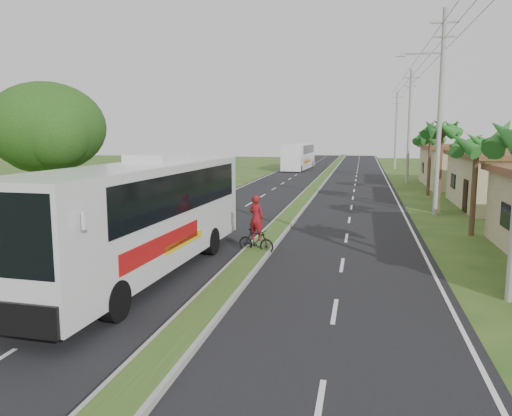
# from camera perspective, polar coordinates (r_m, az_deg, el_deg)

# --- Properties ---
(ground) EXTENTS (180.00, 180.00, 0.00)m
(ground) POSITION_cam_1_polar(r_m,az_deg,el_deg) (14.85, -4.89, -10.75)
(ground) COLOR #2A4B1B
(ground) RESTS_ON ground
(road_asphalt) EXTENTS (14.00, 160.00, 0.02)m
(road_asphalt) POSITION_cam_1_polar(r_m,az_deg,el_deg) (34.00, 4.94, 0.24)
(road_asphalt) COLOR black
(road_asphalt) RESTS_ON ground
(median_strip) EXTENTS (1.20, 160.00, 0.18)m
(median_strip) POSITION_cam_1_polar(r_m,az_deg,el_deg) (33.99, 4.94, 0.39)
(median_strip) COLOR gray
(median_strip) RESTS_ON ground
(lane_edge_left) EXTENTS (0.12, 160.00, 0.01)m
(lane_edge_left) POSITION_cam_1_polar(r_m,az_deg,el_deg) (35.44, -5.87, 0.55)
(lane_edge_left) COLOR silver
(lane_edge_left) RESTS_ON ground
(lane_edge_right) EXTENTS (0.12, 160.00, 0.01)m
(lane_edge_right) POSITION_cam_1_polar(r_m,az_deg,el_deg) (33.85, 16.26, -0.13)
(lane_edge_right) COLOR silver
(lane_edge_right) RESTS_ON ground
(shop_far) EXTENTS (8.60, 11.60, 3.82)m
(shop_far) POSITION_cam_1_polar(r_m,az_deg,el_deg) (50.46, 23.37, 4.46)
(shop_far) COLOR tan
(shop_far) RESTS_ON ground
(palm_verge_b) EXTENTS (2.40, 2.40, 5.05)m
(palm_verge_b) POSITION_cam_1_polar(r_m,az_deg,el_deg) (25.94, 23.93, 6.62)
(palm_verge_b) COLOR #473321
(palm_verge_b) RESTS_ON ground
(palm_verge_c) EXTENTS (2.40, 2.40, 5.85)m
(palm_verge_c) POSITION_cam_1_polar(r_m,az_deg,el_deg) (32.73, 20.47, 8.40)
(palm_verge_c) COLOR #473321
(palm_verge_c) RESTS_ON ground
(palm_verge_d) EXTENTS (2.40, 2.40, 5.25)m
(palm_verge_d) POSITION_cam_1_polar(r_m,az_deg,el_deg) (41.72, 19.33, 7.58)
(palm_verge_d) COLOR #473321
(palm_verge_d) RESTS_ON ground
(shade_tree) EXTENTS (6.30, 6.00, 7.54)m
(shade_tree) POSITION_cam_1_polar(r_m,az_deg,el_deg) (28.49, -22.96, 8.13)
(shade_tree) COLOR #473321
(shade_tree) RESTS_ON ground
(utility_pole_b) EXTENTS (3.20, 0.28, 12.00)m
(utility_pole_b) POSITION_cam_1_polar(r_m,az_deg,el_deg) (31.72, 20.25, 10.47)
(utility_pole_b) COLOR gray
(utility_pole_b) RESTS_ON ground
(utility_pole_c) EXTENTS (1.60, 0.28, 11.00)m
(utility_pole_c) POSITION_cam_1_polar(r_m,az_deg,el_deg) (51.59, 17.11, 9.02)
(utility_pole_c) COLOR gray
(utility_pole_c) RESTS_ON ground
(utility_pole_d) EXTENTS (1.60, 0.28, 10.50)m
(utility_pole_d) POSITION_cam_1_polar(r_m,az_deg,el_deg) (71.53, 15.72, 8.64)
(utility_pole_d) COLOR gray
(utility_pole_d) RESTS_ON ground
(coach_bus_main) EXTENTS (3.21, 12.98, 4.16)m
(coach_bus_main) POSITION_cam_1_polar(r_m,az_deg,el_deg) (17.45, -12.65, -0.27)
(coach_bus_main) COLOR silver
(coach_bus_main) RESTS_ON ground
(coach_bus_far) EXTENTS (3.17, 11.89, 3.43)m
(coach_bus_far) POSITION_cam_1_polar(r_m,az_deg,el_deg) (68.51, 4.93, 6.03)
(coach_bus_far) COLOR white
(coach_bus_far) RESTS_ON ground
(motorcyclist) EXTENTS (1.71, 0.97, 2.41)m
(motorcyclist) POSITION_cam_1_polar(r_m,az_deg,el_deg) (20.47, 0.01, -2.68)
(motorcyclist) COLOR black
(motorcyclist) RESTS_ON ground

